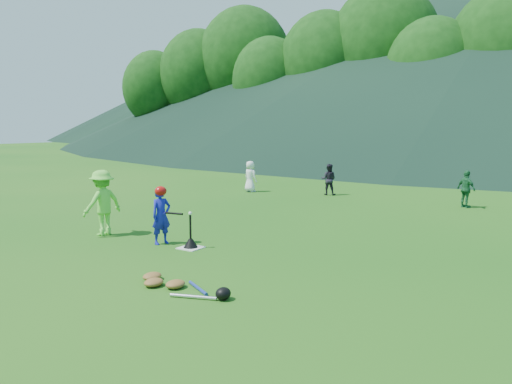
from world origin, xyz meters
TOP-DOWN VIEW (x-y plane):
  - ground at (0.00, 0.00)m, footprint 120.00×120.00m
  - home_plate at (0.00, 0.00)m, footprint 0.45×0.45m
  - baseball at (0.00, 0.00)m, footprint 0.08×0.08m
  - batter_child at (-0.78, -0.04)m, footprint 0.41×0.51m
  - adult_coach at (-2.55, -0.11)m, footprint 0.66×1.03m
  - fielder_a at (-3.88, 8.08)m, footprint 0.64×0.49m
  - fielder_b at (-0.98, 8.90)m, footprint 0.65×0.56m
  - fielder_c at (3.80, 8.61)m, footprint 0.72×0.62m
  - batting_tee at (0.00, 0.00)m, footprint 0.30×0.30m
  - batter_gear at (-0.76, -0.04)m, footprint 0.73×0.26m
  - equipment_pile at (1.46, -2.11)m, footprint 1.80×0.68m
  - outfield_fence at (0.00, 28.00)m, footprint 70.07×0.08m
  - tree_line at (0.20, 33.83)m, footprint 70.04×11.40m
  - distant_hills at (-7.63, 81.81)m, footprint 155.00×140.00m

SIDE VIEW (x-z plane):
  - ground at x=0.00m, z-range 0.00..0.00m
  - home_plate at x=0.00m, z-range 0.00..0.02m
  - equipment_pile at x=1.46m, z-range -0.03..0.16m
  - batting_tee at x=0.00m, z-range -0.21..0.47m
  - fielder_b at x=-0.98m, z-range 0.00..1.14m
  - fielder_c at x=3.80m, z-range 0.00..1.16m
  - fielder_a at x=-3.88m, z-range 0.00..1.18m
  - batter_child at x=-0.78m, z-range 0.00..1.23m
  - outfield_fence at x=0.00m, z-range 0.03..1.36m
  - baseball at x=0.00m, z-range 0.70..0.78m
  - adult_coach at x=-2.55m, z-range 0.00..1.52m
  - batter_gear at x=-0.76m, z-range 0.82..1.41m
  - tree_line at x=0.20m, z-range 0.80..15.62m
  - distant_hills at x=-7.63m, z-range -1.02..30.98m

